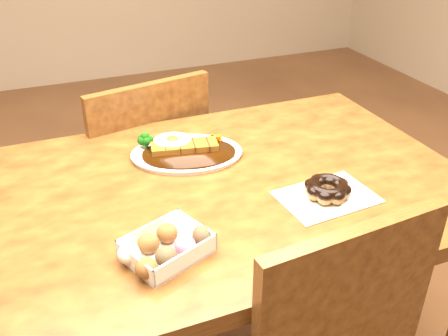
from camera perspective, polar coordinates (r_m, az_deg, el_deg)
name	(u,v)px	position (r m, az deg, el deg)	size (l,w,h in m)	color
table	(220,216)	(1.26, -0.42, -5.51)	(1.20, 0.80, 0.75)	#46210E
chair_far	(140,179)	(1.77, -9.53, -1.30)	(0.50, 0.50, 0.87)	#46210E
katsu_curry_plate	(185,151)	(1.33, -4.51, 1.99)	(0.33, 0.27, 0.06)	white
donut_box	(166,247)	(0.98, -6.67, -8.92)	(0.19, 0.17, 0.04)	white
pon_de_ring	(327,189)	(1.17, 11.74, -2.41)	(0.23, 0.17, 0.04)	silver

